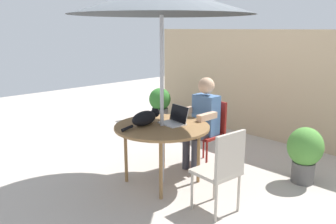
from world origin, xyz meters
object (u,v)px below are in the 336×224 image
Objects in this scene: patio_umbrella at (161,0)px; potted_plant_by_chair at (160,106)px; potted_plant_near_fence at (305,151)px; cat at (145,118)px; chair_empty at (222,166)px; laptop at (176,119)px; chair_occupied at (210,127)px; patio_table at (162,130)px; person_seated at (202,117)px.

patio_umbrella reaches higher than potted_plant_by_chair.
potted_plant_by_chair is at bearing 173.41° from potted_plant_near_fence.
chair_empty is at bearing 1.65° from cat.
laptop is 0.37m from cat.
potted_plant_by_chair is at bearing 158.61° from chair_occupied.
patio_umbrella is 2.61× the size of chair_empty.
laptop is 0.47× the size of potted_plant_near_fence.
cat reaches higher than potted_plant_near_fence.
patio_umbrella is 2.93m from potted_plant_by_chair.
patio_table is 0.92m from chair_occupied.
potted_plant_near_fence is at bearing 45.84° from patio_table.
cat is 0.93× the size of potted_plant_near_fence.
patio_table is at bearing 34.45° from cat.
chair_empty is 1.17m from cat.
potted_plant_near_fence is (1.16, 1.07, -0.39)m from laptop.
chair_empty is 1.00m from laptop.
patio_umbrella reaches higher than chair_empty.
chair_empty reaches higher than potted_plant_near_fence.
chair_empty is at bearing -45.47° from chair_occupied.
person_seated is 0.88m from cat.
chair_occupied is at bearing 80.61° from cat.
laptop is at bearing -85.13° from person_seated.
patio_umbrella reaches higher than chair_occupied.
cat is at bearing -125.96° from laptop.
cat is at bearing -178.35° from chair_empty.
patio_table is 1.29× the size of chair_occupied.
cat is at bearing -47.04° from potted_plant_by_chair.
patio_table is 0.49× the size of patio_umbrella.
potted_plant_by_chair is (-1.76, 1.59, -1.72)m from patio_umbrella.
chair_occupied is 1.15× the size of potted_plant_by_chair.
chair_occupied and chair_empty have the same top height.
chair_occupied reaches higher than potted_plant_by_chair.
chair_empty is 1.29m from person_seated.
cat is 1.98m from potted_plant_near_fence.
laptop is (0.05, -0.56, 0.10)m from person_seated.
person_seated is at bearing -25.70° from potted_plant_by_chair.
laptop is 0.42× the size of potted_plant_by_chair.
chair_empty is at bearing -100.32° from potted_plant_near_fence.
potted_plant_near_fence is at bearing -6.59° from potted_plant_by_chair.
chair_empty is 1.36m from potted_plant_near_fence.
cat is at bearing -101.07° from person_seated.
laptop is 1.62m from potted_plant_near_fence.
cat is 0.84× the size of potted_plant_by_chair.
potted_plant_near_fence is at bearing 42.47° from laptop.
laptop is (-0.92, 0.27, 0.27)m from chair_empty.
person_seated reaches higher than laptop.
patio_table is at bearing 175.12° from chair_empty.
laptop is at bearing -86.19° from chair_occupied.
chair_occupied is 1.07m from cat.
patio_table is 1.29× the size of chair_empty.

